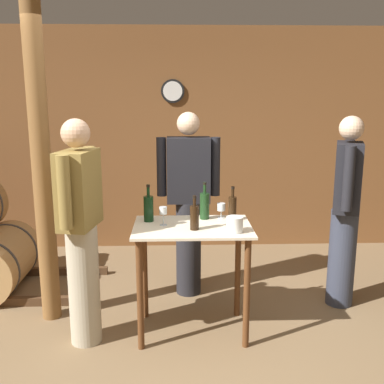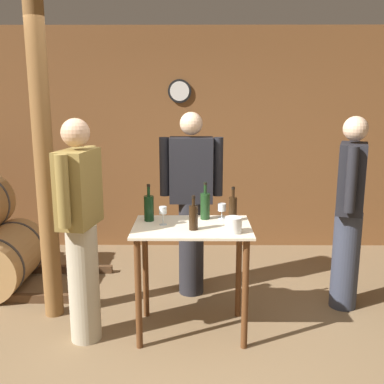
{
  "view_description": "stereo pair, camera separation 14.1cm",
  "coord_description": "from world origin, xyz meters",
  "px_view_note": "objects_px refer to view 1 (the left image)",
  "views": [
    {
      "loc": [
        -0.03,
        -2.73,
        1.91
      ],
      "look_at": [
        0.09,
        0.74,
        1.15
      ],
      "focal_mm": 42.0,
      "sensor_mm": 36.0,
      "label": 1
    },
    {
      "loc": [
        0.11,
        -2.73,
        1.91
      ],
      "look_at": [
        0.09,
        0.74,
        1.15
      ],
      "focal_mm": 42.0,
      "sensor_mm": 36.0,
      "label": 2
    }
  ],
  "objects_px": {
    "wine_glass_near_left": "(163,212)",
    "person_visitor_with_scarf": "(188,200)",
    "wine_bottle_left": "(195,217)",
    "person_visitor_bearded": "(345,208)",
    "wooden_post": "(41,164)",
    "wine_glass_near_center": "(221,207)",
    "wine_bottle_right": "(232,207)",
    "person_host": "(81,229)",
    "wine_bottle_center": "(205,205)",
    "wine_bottle_far_left": "(149,208)",
    "ice_bucket": "(235,224)"
  },
  "relations": [
    {
      "from": "person_visitor_with_scarf",
      "to": "wine_glass_near_center",
      "type": "bearing_deg",
      "value": -63.57
    },
    {
      "from": "wine_glass_near_left",
      "to": "person_visitor_with_scarf",
      "type": "height_order",
      "value": "person_visitor_with_scarf"
    },
    {
      "from": "wine_glass_near_center",
      "to": "ice_bucket",
      "type": "distance_m",
      "value": 0.4
    },
    {
      "from": "ice_bucket",
      "to": "person_visitor_with_scarf",
      "type": "height_order",
      "value": "person_visitor_with_scarf"
    },
    {
      "from": "wine_bottle_center",
      "to": "ice_bucket",
      "type": "xyz_separation_m",
      "value": [
        0.2,
        -0.37,
        -0.06
      ]
    },
    {
      "from": "wine_bottle_left",
      "to": "person_visitor_bearded",
      "type": "height_order",
      "value": "person_visitor_bearded"
    },
    {
      "from": "wine_glass_near_center",
      "to": "wine_glass_near_left",
      "type": "bearing_deg",
      "value": -157.32
    },
    {
      "from": "person_visitor_bearded",
      "to": "ice_bucket",
      "type": "bearing_deg",
      "value": -149.94
    },
    {
      "from": "wine_bottle_far_left",
      "to": "wine_glass_near_left",
      "type": "xyz_separation_m",
      "value": [
        0.12,
        -0.12,
        -0.0
      ]
    },
    {
      "from": "wooden_post",
      "to": "wine_bottle_center",
      "type": "relative_size",
      "value": 8.75
    },
    {
      "from": "wine_bottle_center",
      "to": "wine_bottle_right",
      "type": "xyz_separation_m",
      "value": [
        0.22,
        -0.05,
        -0.01
      ]
    },
    {
      "from": "wine_bottle_far_left",
      "to": "wine_bottle_left",
      "type": "height_order",
      "value": "wine_bottle_far_left"
    },
    {
      "from": "wine_bottle_center",
      "to": "wine_glass_near_left",
      "type": "height_order",
      "value": "wine_bottle_center"
    },
    {
      "from": "wine_glass_near_left",
      "to": "person_host",
      "type": "relative_size",
      "value": 0.09
    },
    {
      "from": "person_host",
      "to": "wooden_post",
      "type": "bearing_deg",
      "value": 132.85
    },
    {
      "from": "wine_bottle_right",
      "to": "wine_bottle_far_left",
      "type": "bearing_deg",
      "value": -179.67
    },
    {
      "from": "wine_bottle_left",
      "to": "person_host",
      "type": "height_order",
      "value": "person_host"
    },
    {
      "from": "wine_glass_near_center",
      "to": "wine_bottle_right",
      "type": "bearing_deg",
      "value": -40.52
    },
    {
      "from": "wooden_post",
      "to": "person_host",
      "type": "relative_size",
      "value": 1.55
    },
    {
      "from": "wine_bottle_center",
      "to": "person_visitor_with_scarf",
      "type": "distance_m",
      "value": 0.56
    },
    {
      "from": "wine_bottle_left",
      "to": "ice_bucket",
      "type": "bearing_deg",
      "value": -14.16
    },
    {
      "from": "wooden_post",
      "to": "wine_bottle_far_left",
      "type": "height_order",
      "value": "wooden_post"
    },
    {
      "from": "wine_bottle_center",
      "to": "ice_bucket",
      "type": "distance_m",
      "value": 0.43
    },
    {
      "from": "wooden_post",
      "to": "wine_bottle_left",
      "type": "height_order",
      "value": "wooden_post"
    },
    {
      "from": "wine_bottle_center",
      "to": "person_visitor_bearded",
      "type": "bearing_deg",
      "value": 10.94
    },
    {
      "from": "wine_bottle_right",
      "to": "ice_bucket",
      "type": "bearing_deg",
      "value": -93.98
    },
    {
      "from": "wine_glass_near_left",
      "to": "person_visitor_bearded",
      "type": "bearing_deg",
      "value": 14.75
    },
    {
      "from": "ice_bucket",
      "to": "wine_bottle_right",
      "type": "bearing_deg",
      "value": 86.02
    },
    {
      "from": "wine_bottle_left",
      "to": "person_visitor_with_scarf",
      "type": "relative_size",
      "value": 0.15
    },
    {
      "from": "person_visitor_bearded",
      "to": "wine_glass_near_left",
      "type": "bearing_deg",
      "value": -165.25
    },
    {
      "from": "wine_bottle_left",
      "to": "wine_glass_near_center",
      "type": "height_order",
      "value": "wine_bottle_left"
    },
    {
      "from": "wooden_post",
      "to": "wine_glass_near_left",
      "type": "xyz_separation_m",
      "value": [
        1.0,
        -0.26,
        -0.34
      ]
    },
    {
      "from": "person_visitor_with_scarf",
      "to": "wine_bottle_far_left",
      "type": "bearing_deg",
      "value": -119.72
    },
    {
      "from": "wine_bottle_left",
      "to": "wine_glass_near_left",
      "type": "relative_size",
      "value": 1.78
    },
    {
      "from": "wooden_post",
      "to": "ice_bucket",
      "type": "relative_size",
      "value": 21.53
    },
    {
      "from": "wine_bottle_left",
      "to": "person_visitor_bearded",
      "type": "bearing_deg",
      "value": 21.74
    },
    {
      "from": "wine_bottle_far_left",
      "to": "wine_bottle_center",
      "type": "relative_size",
      "value": 0.98
    },
    {
      "from": "wine_bottle_left",
      "to": "wooden_post",
      "type": "bearing_deg",
      "value": 162.68
    },
    {
      "from": "wine_glass_near_center",
      "to": "person_host",
      "type": "height_order",
      "value": "person_host"
    },
    {
      "from": "wine_bottle_left",
      "to": "wine_bottle_right",
      "type": "bearing_deg",
      "value": 37.91
    },
    {
      "from": "wooden_post",
      "to": "wine_glass_near_center",
      "type": "height_order",
      "value": "wooden_post"
    },
    {
      "from": "wooden_post",
      "to": "person_visitor_with_scarf",
      "type": "distance_m",
      "value": 1.36
    },
    {
      "from": "person_visitor_bearded",
      "to": "wine_bottle_left",
      "type": "bearing_deg",
      "value": -158.26
    },
    {
      "from": "person_visitor_bearded",
      "to": "person_visitor_with_scarf",
      "type": "bearing_deg",
      "value": 168.12
    },
    {
      "from": "wine_bottle_left",
      "to": "person_visitor_with_scarf",
      "type": "xyz_separation_m",
      "value": [
        -0.02,
        0.84,
        -0.07
      ]
    },
    {
      "from": "wine_bottle_center",
      "to": "wine_glass_near_center",
      "type": "xyz_separation_m",
      "value": [
        0.14,
        0.02,
        -0.03
      ]
    },
    {
      "from": "wine_glass_near_center",
      "to": "ice_bucket",
      "type": "relative_size",
      "value": 1.0
    },
    {
      "from": "wine_bottle_center",
      "to": "wine_bottle_right",
      "type": "relative_size",
      "value": 1.1
    },
    {
      "from": "wine_bottle_right",
      "to": "wine_glass_near_left",
      "type": "distance_m",
      "value": 0.57
    },
    {
      "from": "person_host",
      "to": "wine_bottle_left",
      "type": "bearing_deg",
      "value": 1.7
    }
  ]
}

